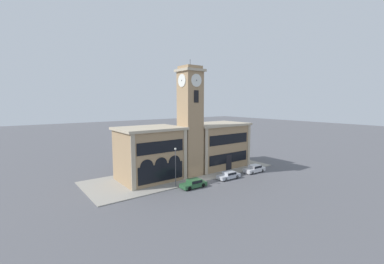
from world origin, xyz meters
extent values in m
plane|color=#56565B|center=(0.00, 0.00, 0.00)|extent=(300.00, 300.00, 0.00)
cube|color=gray|center=(0.00, 6.53, 0.07)|extent=(37.91, 13.06, 0.15)
cube|color=#9E7F5B|center=(0.00, 4.71, 9.80)|extent=(3.65, 3.65, 19.60)
cube|color=tan|center=(0.00, 4.71, 19.82)|extent=(4.35, 4.35, 0.45)
cube|color=#9E7F5B|center=(0.00, 4.71, 20.35)|extent=(3.35, 3.35, 0.60)
cylinder|color=#4C4C51|center=(0.00, 4.71, 21.25)|extent=(0.10, 0.10, 1.20)
cylinder|color=silver|center=(0.00, 2.84, 17.94)|extent=(2.32, 0.10, 2.32)
cylinder|color=black|center=(0.00, 2.77, 17.94)|extent=(0.19, 0.04, 0.19)
cylinder|color=silver|center=(-1.87, 4.71, 17.94)|extent=(0.10, 2.32, 2.32)
cylinder|color=black|center=(-1.94, 4.71, 17.94)|extent=(0.04, 0.19, 0.19)
cube|color=black|center=(0.00, 2.85, 15.08)|extent=(1.02, 0.10, 2.20)
cube|color=#9E7F5B|center=(-7.47, 6.98, 4.58)|extent=(10.69, 8.17, 9.16)
cube|color=tan|center=(-7.47, 6.98, 9.39)|extent=(11.39, 8.87, 0.45)
cube|color=tan|center=(-12.46, 2.83, 4.58)|extent=(0.70, 0.16, 9.16)
cube|color=tan|center=(-2.47, 2.83, 4.58)|extent=(0.70, 0.16, 9.16)
cube|color=black|center=(-7.47, 2.85, 6.60)|extent=(8.76, 0.10, 2.02)
cube|color=black|center=(-7.47, 2.85, 2.20)|extent=(8.55, 0.10, 2.93)
cylinder|color=black|center=(-10.14, 2.84, 3.67)|extent=(2.35, 0.06, 2.35)
cylinder|color=black|center=(-7.47, 2.84, 3.67)|extent=(2.35, 0.06, 2.35)
cylinder|color=black|center=(-4.79, 2.84, 3.67)|extent=(2.35, 0.06, 2.35)
cube|color=#9E7F5B|center=(8.54, 6.98, 4.54)|extent=(12.83, 8.17, 9.09)
cube|color=tan|center=(8.54, 6.98, 9.31)|extent=(13.53, 8.87, 0.45)
cube|color=tan|center=(2.47, 2.83, 4.54)|extent=(0.70, 0.16, 9.09)
cube|color=tan|center=(14.60, 2.83, 4.54)|extent=(0.70, 0.16, 9.09)
cube|color=black|center=(8.54, 2.85, 6.54)|extent=(10.52, 0.10, 2.00)
cube|color=black|center=(8.54, 2.84, 1.64)|extent=(1.50, 0.12, 3.27)
cube|color=black|center=(8.54, 2.85, 2.62)|extent=(10.52, 0.10, 2.04)
cube|color=#285633|center=(-3.81, -1.29, 0.51)|extent=(4.50, 2.01, 0.63)
cube|color=#285633|center=(-3.63, -1.29, 1.11)|extent=(2.18, 1.76, 0.57)
cube|color=black|center=(-3.63, -1.29, 1.11)|extent=(2.09, 1.80, 0.43)
cylinder|color=black|center=(-5.21, -2.09, 0.35)|extent=(0.70, 0.24, 0.70)
cylinder|color=black|center=(-5.16, -0.41, 0.35)|extent=(0.70, 0.24, 0.70)
cylinder|color=black|center=(-2.45, -2.16, 0.35)|extent=(0.70, 0.24, 0.70)
cylinder|color=black|center=(-2.41, -0.48, 0.35)|extent=(0.70, 0.24, 0.70)
cube|color=#B2B7C1|center=(4.33, -1.29, 0.49)|extent=(4.57, 1.90, 0.63)
cube|color=#B2B7C1|center=(4.51, -1.29, 1.06)|extent=(2.21, 1.67, 0.50)
cube|color=black|center=(4.51, -1.29, 1.06)|extent=(2.13, 1.70, 0.38)
cylinder|color=black|center=(2.91, -2.04, 0.32)|extent=(0.65, 0.24, 0.64)
cylinder|color=black|center=(2.95, -0.46, 0.32)|extent=(0.65, 0.24, 0.64)
cylinder|color=black|center=(5.71, -2.11, 0.32)|extent=(0.65, 0.24, 0.64)
cylinder|color=black|center=(5.75, -0.53, 0.32)|extent=(0.65, 0.24, 0.64)
cube|color=silver|center=(11.59, -1.29, 0.54)|extent=(4.78, 1.96, 0.74)
cube|color=silver|center=(11.78, -1.29, 1.19)|extent=(2.32, 1.72, 0.56)
cube|color=black|center=(11.78, -1.29, 1.19)|extent=(2.23, 1.75, 0.42)
cylinder|color=black|center=(10.10, -2.06, 0.30)|extent=(0.61, 0.24, 0.61)
cylinder|color=black|center=(10.15, -0.44, 0.30)|extent=(0.61, 0.24, 0.61)
cylinder|color=black|center=(13.04, -2.13, 0.30)|extent=(0.61, 0.24, 0.61)
cylinder|color=black|center=(13.08, -0.51, 0.30)|extent=(0.61, 0.24, 0.61)
cylinder|color=#4C4C51|center=(-6.06, 0.61, 3.21)|extent=(0.12, 0.12, 6.13)
sphere|color=silver|center=(-6.06, 0.61, 6.46)|extent=(0.36, 0.36, 0.36)
camera|label=1|loc=(-28.65, -34.00, 14.11)|focal=24.00mm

